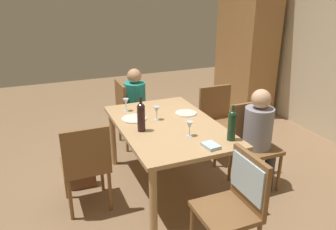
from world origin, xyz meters
name	(u,v)px	position (x,y,z in m)	size (l,w,h in m)	color
ground_plane	(168,185)	(0.00, 0.00, 0.00)	(10.00, 10.00, 0.00)	#846647
armoire_cabinet	(246,48)	(-1.89, 2.26, 1.10)	(1.18, 0.62, 2.18)	olive
dining_table	(168,131)	(0.00, 0.00, 0.67)	(1.58, 1.01, 0.75)	tan
chair_left_end	(129,109)	(-1.17, -0.09, 0.53)	(0.44, 0.44, 0.92)	brown
chair_far_right	(252,139)	(0.27, 0.89, 0.53)	(0.44, 0.44, 0.92)	brown
chair_right_end	(240,194)	(1.17, 0.12, 0.59)	(0.44, 0.46, 0.92)	brown
chair_far_left	(219,117)	(-0.44, 0.89, 0.53)	(0.44, 0.44, 0.92)	brown
chair_near	(86,162)	(0.09, -0.89, 0.53)	(0.44, 0.44, 0.92)	brown
person_woman_host	(137,101)	(-1.17, 0.03, 0.63)	(0.29, 0.33, 1.09)	#33333D
person_man_bearded	(259,133)	(0.38, 0.89, 0.65)	(0.35, 0.30, 1.13)	#33333D
wine_bottle_tall_green	(141,116)	(0.06, -0.31, 0.91)	(0.08, 0.08, 0.36)	black
wine_bottle_dark_red	(232,125)	(0.59, 0.40, 0.91)	(0.08, 0.08, 0.34)	#19381E
wine_glass_near_left	(157,110)	(-0.16, -0.07, 0.86)	(0.07, 0.07, 0.15)	silver
wine_glass_centre	(126,102)	(-0.55, -0.30, 0.86)	(0.07, 0.07, 0.15)	silver
wine_glass_near_right	(190,126)	(0.35, 0.08, 0.86)	(0.07, 0.07, 0.15)	silver
dinner_plate_host	(134,119)	(-0.26, -0.29, 0.76)	(0.27, 0.27, 0.01)	silver
dinner_plate_guest_left	(186,113)	(-0.20, 0.30, 0.76)	(0.24, 0.24, 0.01)	silver
folded_napkin	(211,146)	(0.65, 0.15, 0.77)	(0.16, 0.12, 0.03)	#ADC6D6
handbag	(83,178)	(-0.35, -0.89, 0.11)	(0.28, 0.12, 0.22)	brown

